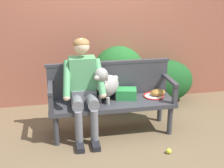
% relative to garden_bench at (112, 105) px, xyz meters
% --- Properties ---
extents(ground_plane, '(40.00, 40.00, 0.00)m').
position_rel_garden_bench_xyz_m(ground_plane, '(0.00, 0.00, -0.41)').
color(ground_plane, brown).
extents(brick_garden_fence, '(8.00, 0.30, 2.70)m').
position_rel_garden_bench_xyz_m(brick_garden_fence, '(0.00, 1.30, 0.94)').
color(brick_garden_fence, '#9E5642').
rests_on(brick_garden_fence, ground).
extents(hedge_bush_mid_left, '(1.03, 0.68, 0.75)m').
position_rel_garden_bench_xyz_m(hedge_bush_mid_left, '(1.08, 0.91, -0.03)').
color(hedge_bush_mid_left, '#194C1E').
rests_on(hedge_bush_mid_left, ground).
extents(hedge_bush_far_left, '(0.92, 0.78, 1.01)m').
position_rel_garden_bench_xyz_m(hedge_bush_far_left, '(0.29, 0.94, 0.10)').
color(hedge_bush_far_left, '#1E5B23').
rests_on(hedge_bush_far_left, ground).
extents(garden_bench, '(1.70, 0.53, 0.47)m').
position_rel_garden_bench_xyz_m(garden_bench, '(0.00, 0.00, 0.00)').
color(garden_bench, '#38383D').
rests_on(garden_bench, ground).
extents(bench_backrest, '(1.74, 0.06, 0.50)m').
position_rel_garden_bench_xyz_m(bench_backrest, '(0.00, 0.23, 0.31)').
color(bench_backrest, '#38383D').
rests_on(bench_backrest, garden_bench).
extents(bench_armrest_left_end, '(0.06, 0.53, 0.28)m').
position_rel_garden_bench_xyz_m(bench_armrest_left_end, '(-0.81, -0.09, 0.26)').
color(bench_armrest_left_end, '#38383D').
rests_on(bench_armrest_left_end, garden_bench).
extents(bench_armrest_right_end, '(0.06, 0.53, 0.28)m').
position_rel_garden_bench_xyz_m(bench_armrest_right_end, '(0.81, -0.09, 0.26)').
color(bench_armrest_right_end, '#38383D').
rests_on(bench_armrest_right_end, garden_bench).
extents(person_seated, '(0.56, 0.66, 1.34)m').
position_rel_garden_bench_xyz_m(person_seated, '(-0.38, -0.02, 0.33)').
color(person_seated, black).
rests_on(person_seated, ground).
extents(dog_on_bench, '(0.45, 0.44, 0.50)m').
position_rel_garden_bench_xyz_m(dog_on_bench, '(-0.07, 0.01, 0.31)').
color(dog_on_bench, gray).
rests_on(dog_on_bench, garden_bench).
extents(tennis_racket, '(0.32, 0.58, 0.03)m').
position_rel_garden_bench_xyz_m(tennis_racket, '(0.61, 0.09, 0.07)').
color(tennis_racket, red).
rests_on(tennis_racket, garden_bench).
extents(baseball_glove, '(0.25, 0.21, 0.09)m').
position_rel_garden_bench_xyz_m(baseball_glove, '(0.68, 0.09, 0.10)').
color(baseball_glove, '#9E6B2D').
rests_on(baseball_glove, garden_bench).
extents(sports_bag, '(0.32, 0.26, 0.14)m').
position_rel_garden_bench_xyz_m(sports_bag, '(0.21, 0.07, 0.13)').
color(sports_bag, '#2D8E42').
rests_on(sports_bag, garden_bench).
extents(tennis_ball, '(0.07, 0.07, 0.07)m').
position_rel_garden_bench_xyz_m(tennis_ball, '(0.58, -0.68, -0.37)').
color(tennis_ball, '#CCDB33').
rests_on(tennis_ball, ground).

